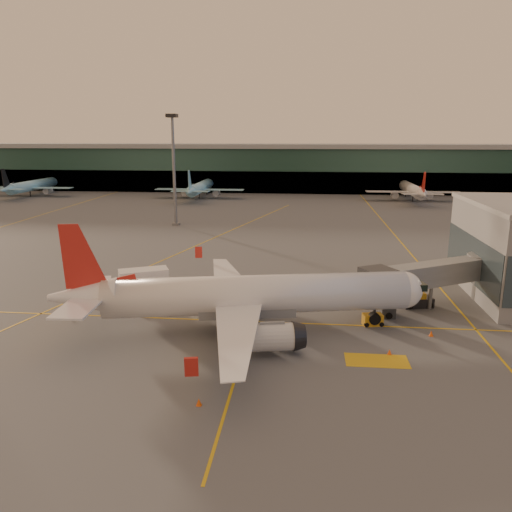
# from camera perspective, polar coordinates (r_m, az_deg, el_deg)

# --- Properties ---
(ground) EXTENTS (600.00, 600.00, 0.00)m
(ground) POSITION_cam_1_polar(r_m,az_deg,el_deg) (54.39, -6.33, -9.16)
(ground) COLOR #4C4F54
(ground) RESTS_ON ground
(taxi_markings) EXTENTS (100.12, 173.00, 0.01)m
(taxi_markings) POSITION_cam_1_polar(r_m,az_deg,el_deg) (97.49, -5.11, 1.20)
(taxi_markings) COLOR gold
(taxi_markings) RESTS_ON ground
(terminal) EXTENTS (400.00, 20.00, 17.60)m
(terminal) POSITION_cam_1_polar(r_m,az_deg,el_deg) (191.43, 2.58, 10.04)
(terminal) COLOR #19382D
(terminal) RESTS_ON ground
(mast_west_near) EXTENTS (2.40, 2.40, 25.60)m
(mast_west_near) POSITION_cam_1_polar(r_m,az_deg,el_deg) (119.18, -9.39, 10.57)
(mast_west_near) COLOR slate
(mast_west_near) RESTS_ON ground
(distant_aircraft_row) EXTENTS (290.00, 34.00, 13.00)m
(distant_aircraft_row) POSITION_cam_1_polar(r_m,az_deg,el_deg) (171.26, -5.00, 6.62)
(distant_aircraft_row) COLOR #8ACDE6
(distant_aircraft_row) RESTS_ON ground
(main_airplane) EXTENTS (40.42, 36.71, 12.27)m
(main_airplane) POSITION_cam_1_polar(r_m,az_deg,el_deg) (54.17, -1.30, -4.66)
(main_airplane) COLOR white
(main_airplane) RESTS_ON ground
(jet_bridge) EXTENTS (19.15, 12.81, 6.01)m
(jet_bridge) POSITION_cam_1_polar(r_m,az_deg,el_deg) (65.65, 20.30, -2.08)
(jet_bridge) COLOR slate
(jet_bridge) RESTS_ON ground
(catering_truck) EXTENTS (6.53, 4.87, 4.65)m
(catering_truck) POSITION_cam_1_polar(r_m,az_deg,el_deg) (64.48, -12.60, -3.22)
(catering_truck) COLOR #A22217
(catering_truck) RESTS_ON ground
(gpu_cart) EXTENTS (2.44, 1.74, 1.30)m
(gpu_cart) POSITION_cam_1_polar(r_m,az_deg,el_deg) (58.49, 13.19, -7.11)
(gpu_cart) COLOR #BC8317
(gpu_cart) RESTS_ON ground
(pushback_tug) EXTENTS (4.04, 2.75, 1.90)m
(pushback_tug) POSITION_cam_1_polar(r_m,az_deg,el_deg) (66.00, 17.95, -4.88)
(pushback_tug) COLOR black
(pushback_tug) RESTS_ON ground
(cone_nose) EXTENTS (0.47, 0.47, 0.60)m
(cone_nose) POSITION_cam_1_polar(r_m,az_deg,el_deg) (57.33, 19.39, -8.35)
(cone_nose) COLOR #E9510C
(cone_nose) RESTS_ON ground
(cone_tail) EXTENTS (0.41, 0.41, 0.53)m
(cone_tail) POSITION_cam_1_polar(r_m,az_deg,el_deg) (62.86, -20.47, -6.52)
(cone_tail) COLOR #E9510C
(cone_tail) RESTS_ON ground
(cone_wing_right) EXTENTS (0.47, 0.47, 0.60)m
(cone_wing_right) POSITION_cam_1_polar(r_m,az_deg,el_deg) (41.74, -6.54, -16.25)
(cone_wing_right) COLOR #E9510C
(cone_wing_right) RESTS_ON ground
(cone_wing_left) EXTENTS (0.42, 0.42, 0.53)m
(cone_wing_left) POSITION_cam_1_polar(r_m,az_deg,el_deg) (73.09, 1.21, -2.82)
(cone_wing_left) COLOR #E9510C
(cone_wing_left) RESTS_ON ground
(cone_fwd) EXTENTS (0.43, 0.43, 0.55)m
(cone_fwd) POSITION_cam_1_polar(r_m,az_deg,el_deg) (51.64, 15.02, -10.54)
(cone_fwd) COLOR #E9510C
(cone_fwd) RESTS_ON ground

